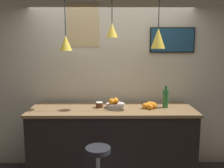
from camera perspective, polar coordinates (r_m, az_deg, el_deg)
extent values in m
cube|color=beige|center=(3.95, -0.06, 1.83)|extent=(8.00, 0.06, 2.90)
cube|color=black|center=(3.73, 0.00, -13.69)|extent=(2.29, 0.70, 1.01)
cube|color=olive|center=(3.56, 0.00, -5.89)|extent=(2.33, 0.74, 0.04)
cylinder|color=#232328|center=(3.07, -3.22, -14.82)|extent=(0.30, 0.30, 0.06)
cylinder|color=beige|center=(3.59, 0.79, -4.94)|extent=(0.27, 0.27, 0.06)
sphere|color=orange|center=(3.55, 0.90, -3.95)|extent=(0.08, 0.08, 0.08)
sphere|color=orange|center=(3.57, 0.52, -3.94)|extent=(0.07, 0.07, 0.07)
sphere|color=orange|center=(3.52, -0.14, -4.01)|extent=(0.08, 0.08, 0.08)
sphere|color=orange|center=(3.62, 0.81, -3.72)|extent=(0.08, 0.08, 0.08)
sphere|color=orange|center=(3.67, 9.14, -4.62)|extent=(0.08, 0.08, 0.08)
sphere|color=orange|center=(3.61, 8.19, -4.81)|extent=(0.08, 0.08, 0.08)
sphere|color=orange|center=(3.57, 7.54, -4.94)|extent=(0.08, 0.08, 0.08)
sphere|color=orange|center=(3.64, 8.49, -4.64)|extent=(0.09, 0.09, 0.09)
sphere|color=orange|center=(3.58, 9.54, -4.91)|extent=(0.08, 0.08, 0.08)
sphere|color=orange|center=(3.67, 9.67, -4.69)|extent=(0.07, 0.07, 0.07)
sphere|color=orange|center=(3.64, 8.76, -4.64)|extent=(0.09, 0.09, 0.09)
sphere|color=orange|center=(3.52, 8.75, -5.20)|extent=(0.08, 0.08, 0.08)
cylinder|color=#286B33|center=(3.66, 12.15, -3.33)|extent=(0.08, 0.08, 0.25)
cylinder|color=#286B33|center=(3.63, 12.24, -0.87)|extent=(0.04, 0.04, 0.06)
cylinder|color=#562D19|center=(3.59, -2.92, -4.85)|extent=(0.10, 0.10, 0.07)
cylinder|color=white|center=(3.58, -2.92, -4.22)|extent=(0.10, 0.10, 0.01)
cylinder|color=black|center=(3.53, -10.74, 16.80)|extent=(0.01, 0.01, 0.73)
cone|color=gold|center=(3.50, -10.51, 9.17)|extent=(0.17, 0.17, 0.20)
sphere|color=#F9EFCC|center=(3.50, -10.47, 7.83)|extent=(0.04, 0.04, 0.04)
cylinder|color=black|center=(3.50, 0.00, 18.40)|extent=(0.01, 0.01, 0.57)
cone|color=gold|center=(3.45, 0.00, 12.13)|extent=(0.16, 0.16, 0.19)
sphere|color=#F9EFCC|center=(3.45, 0.00, 10.86)|extent=(0.04, 0.04, 0.04)
cylinder|color=black|center=(3.55, 10.73, 17.60)|extent=(0.01, 0.01, 0.63)
cone|color=gold|center=(3.51, 10.51, 10.23)|extent=(0.19, 0.19, 0.28)
sphere|color=#F9EFCC|center=(3.51, 10.45, 8.29)|extent=(0.04, 0.04, 0.04)
cube|color=black|center=(3.99, 13.59, 9.75)|extent=(0.68, 0.04, 0.38)
cube|color=navy|center=(3.97, 13.66, 9.75)|extent=(0.65, 0.01, 0.35)
cube|color=#DBBC84|center=(3.92, -6.64, 13.20)|extent=(0.48, 0.01, 0.65)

